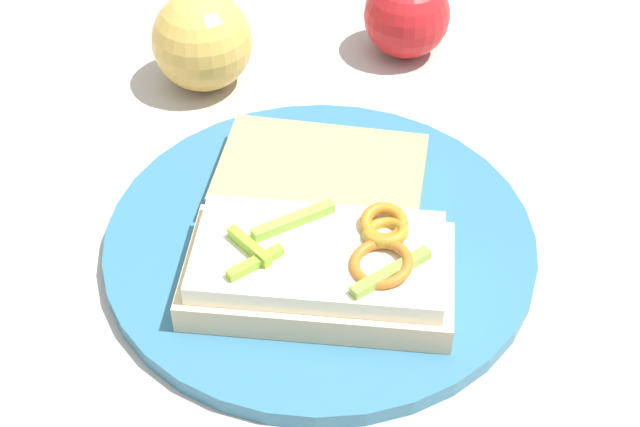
{
  "coord_description": "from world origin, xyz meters",
  "views": [
    {
      "loc": [
        0.44,
        0.01,
        0.46
      ],
      "look_at": [
        0.0,
        0.0,
        0.03
      ],
      "focal_mm": 52.59,
      "sensor_mm": 36.0,
      "label": 1
    }
  ],
  "objects_px": {
    "plate": "(320,241)",
    "apple_3": "(202,41)",
    "sandwich": "(315,267)",
    "apple_0": "(407,15)",
    "bread_slice_side": "(327,177)"
  },
  "relations": [
    {
      "from": "plate",
      "to": "apple_0",
      "type": "bearing_deg",
      "value": 163.79
    },
    {
      "from": "bread_slice_side",
      "to": "apple_0",
      "type": "distance_m",
      "value": 0.2
    },
    {
      "from": "sandwich",
      "to": "apple_0",
      "type": "bearing_deg",
      "value": -98.97
    },
    {
      "from": "plate",
      "to": "apple_0",
      "type": "height_order",
      "value": "apple_0"
    },
    {
      "from": "bread_slice_side",
      "to": "apple_0",
      "type": "bearing_deg",
      "value": -100.02
    },
    {
      "from": "apple_0",
      "to": "bread_slice_side",
      "type": "bearing_deg",
      "value": -18.73
    },
    {
      "from": "apple_0",
      "to": "apple_3",
      "type": "distance_m",
      "value": 0.17
    },
    {
      "from": "apple_0",
      "to": "apple_3",
      "type": "relative_size",
      "value": 0.89
    },
    {
      "from": "sandwich",
      "to": "apple_3",
      "type": "bearing_deg",
      "value": -62.93
    },
    {
      "from": "sandwich",
      "to": "apple_0",
      "type": "height_order",
      "value": "apple_0"
    },
    {
      "from": "sandwich",
      "to": "bread_slice_side",
      "type": "distance_m",
      "value": 0.09
    },
    {
      "from": "plate",
      "to": "apple_3",
      "type": "xyz_separation_m",
      "value": [
        -0.19,
        -0.1,
        0.03
      ]
    },
    {
      "from": "sandwich",
      "to": "apple_0",
      "type": "xyz_separation_m",
      "value": [
        -0.28,
        0.07,
        0.01
      ]
    },
    {
      "from": "bread_slice_side",
      "to": "apple_0",
      "type": "xyz_separation_m",
      "value": [
        -0.19,
        0.06,
        0.01
      ]
    },
    {
      "from": "plate",
      "to": "bread_slice_side",
      "type": "relative_size",
      "value": 2.05
    }
  ]
}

